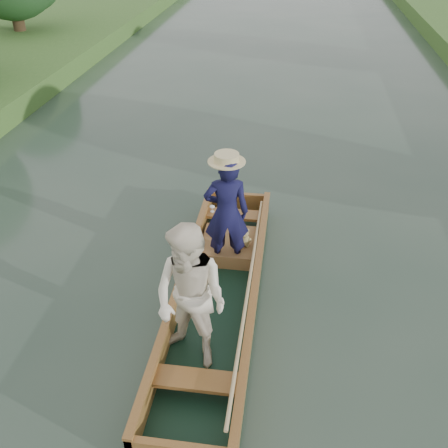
# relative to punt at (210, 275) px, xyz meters

# --- Properties ---
(ground) EXTENTS (120.00, 120.00, 0.00)m
(ground) POSITION_rel_punt_xyz_m (0.06, 0.25, -0.71)
(ground) COLOR #283D30
(ground) RESTS_ON ground
(trees_far) EXTENTS (22.87, 14.93, 4.68)m
(trees_far) POSITION_rel_punt_xyz_m (-1.42, 8.58, 1.85)
(trees_far) COLOR #47331E
(trees_far) RESTS_ON ground
(punt) EXTENTS (1.27, 5.00, 1.97)m
(punt) POSITION_rel_punt_xyz_m (0.00, 0.00, 0.00)
(punt) COLOR black
(punt) RESTS_ON ground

